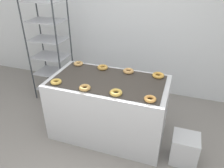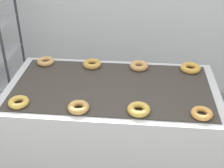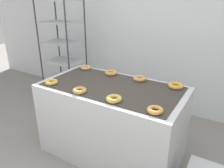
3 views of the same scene
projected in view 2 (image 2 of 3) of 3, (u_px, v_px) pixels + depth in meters
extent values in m
cube|color=silver|center=(112.00, 133.00, 2.56)|extent=(1.58, 0.85, 0.88)
cube|color=#38332D|center=(112.00, 87.00, 2.32)|extent=(1.45, 0.75, 0.01)
cube|color=#262628|center=(171.00, 154.00, 2.10)|extent=(0.12, 0.07, 0.10)
cylinder|color=#33383D|center=(3.00, 50.00, 2.76)|extent=(0.02, 0.02, 1.88)
cylinder|color=#33383D|center=(20.00, 32.00, 3.12)|extent=(0.02, 0.02, 1.88)
torus|color=gold|center=(19.00, 102.00, 2.11)|extent=(0.14, 0.14, 0.04)
torus|color=tan|center=(78.00, 107.00, 2.06)|extent=(0.14, 0.14, 0.04)
torus|color=gold|center=(139.00, 109.00, 2.03)|extent=(0.15, 0.15, 0.05)
torus|color=#DB9849|center=(202.00, 113.00, 2.00)|extent=(0.14, 0.14, 0.04)
torus|color=tan|center=(46.00, 61.00, 2.63)|extent=(0.14, 0.14, 0.04)
torus|color=gold|center=(92.00, 64.00, 2.58)|extent=(0.15, 0.15, 0.05)
torus|color=tan|center=(139.00, 66.00, 2.55)|extent=(0.15, 0.15, 0.05)
torus|color=gold|center=(190.00, 68.00, 2.52)|extent=(0.16, 0.16, 0.05)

